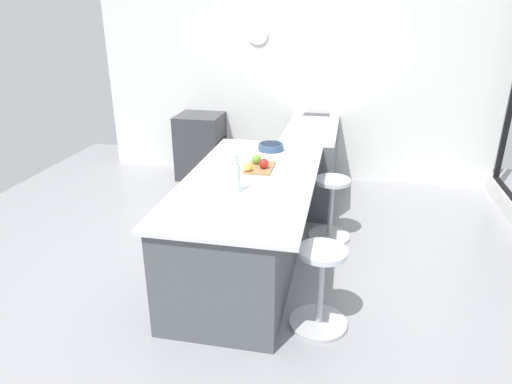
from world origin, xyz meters
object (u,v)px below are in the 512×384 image
object	(u,v)px
apple_green	(257,159)
apple_yellow	(248,167)
kitchen_island	(245,222)
stool_middle	(320,290)
cutting_board	(260,168)
fruit_bowl	(271,147)
stool_by_window	(331,210)
oven_range	(201,146)
apple_red	(264,164)
water_bottle	(237,177)

from	to	relation	value
apple_green	apple_yellow	world-z (taller)	apple_green
kitchen_island	apple_yellow	xyz separation A→B (m)	(-0.10, 0.00, 0.50)
stool_middle	cutting_board	world-z (taller)	cutting_board
cutting_board	fruit_bowl	world-z (taller)	fruit_bowl
kitchen_island	cutting_board	distance (m)	0.51
kitchen_island	stool_by_window	xyz separation A→B (m)	(-0.73, 0.73, -0.14)
oven_range	cutting_board	size ratio (longest dim) A/B	2.45
fruit_bowl	cutting_board	bearing A→B (deg)	0.06
apple_red	fruit_bowl	world-z (taller)	apple_red
cutting_board	apple_yellow	xyz separation A→B (m)	(0.14, -0.08, 0.05)
apple_green	apple_red	bearing A→B (deg)	37.74
apple_red	fruit_bowl	distance (m)	0.62
oven_range	stool_middle	distance (m)	3.54
stool_middle	apple_green	distance (m)	1.40
fruit_bowl	stool_middle	bearing A→B (deg)	22.72
kitchen_island	apple_red	bearing A→B (deg)	148.04
fruit_bowl	stool_by_window	bearing A→B (deg)	81.49
cutting_board	stool_by_window	bearing A→B (deg)	126.92
kitchen_island	stool_middle	distance (m)	1.04
kitchen_island	water_bottle	size ratio (longest dim) A/B	7.34
stool_middle	fruit_bowl	size ratio (longest dim) A/B	2.54
apple_red	fruit_bowl	xyz separation A→B (m)	(-0.62, -0.04, -0.02)
apple_yellow	kitchen_island	bearing A→B (deg)	-1.94
stool_by_window	stool_middle	bearing A→B (deg)	0.00
kitchen_island	fruit_bowl	xyz separation A→B (m)	(-0.82, 0.08, 0.48)
apple_red	stool_middle	bearing A→B (deg)	33.11
apple_yellow	oven_range	bearing A→B (deg)	-151.87
cutting_board	fruit_bowl	bearing A→B (deg)	-179.94
apple_green	apple_yellow	xyz separation A→B (m)	(0.21, -0.04, -0.01)
stool_by_window	apple_yellow	bearing A→B (deg)	-49.30
kitchen_island	apple_green	bearing A→B (deg)	173.00
oven_range	water_bottle	world-z (taller)	water_bottle
oven_range	apple_yellow	world-z (taller)	apple_yellow
apple_yellow	water_bottle	bearing A→B (deg)	1.13
apple_red	apple_green	distance (m)	0.14
cutting_board	apple_red	xyz separation A→B (m)	(0.04, 0.04, 0.05)
oven_range	apple_red	bearing A→B (deg)	31.82
apple_red	apple_yellow	bearing A→B (deg)	-50.22
stool_by_window	oven_range	bearing A→B (deg)	-129.22
stool_middle	apple_red	xyz separation A→B (m)	(-0.93, -0.61, 0.64)
stool_by_window	apple_yellow	xyz separation A→B (m)	(0.63, -0.73, 0.64)
oven_range	stool_by_window	world-z (taller)	oven_range
apple_green	fruit_bowl	world-z (taller)	apple_green
stool_by_window	fruit_bowl	xyz separation A→B (m)	(-0.10, -0.65, 0.62)
kitchen_island	stool_middle	xyz separation A→B (m)	(0.73, 0.73, -0.14)
stool_middle	cutting_board	bearing A→B (deg)	-146.12
stool_middle	apple_green	bearing A→B (deg)	-146.36
apple_green	water_bottle	size ratio (longest dim) A/B	0.28
kitchen_island	fruit_bowl	size ratio (longest dim) A/B	8.90
apple_red	apple_yellow	distance (m)	0.16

